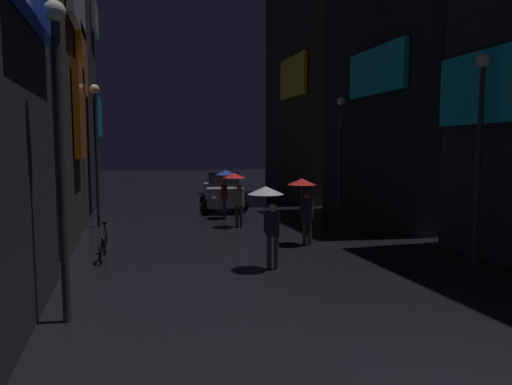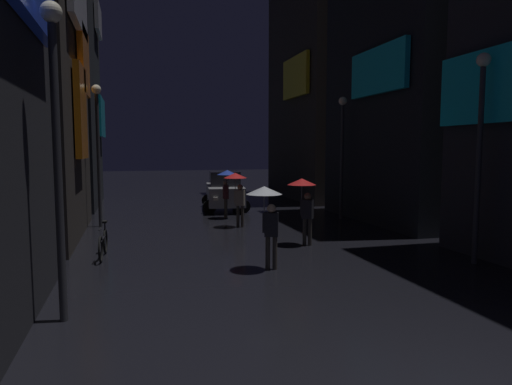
{
  "view_description": "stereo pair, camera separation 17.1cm",
  "coord_description": "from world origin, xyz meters",
  "px_view_note": "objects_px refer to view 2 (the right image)",
  "views": [
    {
      "loc": [
        -3.93,
        -4.16,
        3.06
      ],
      "look_at": [
        0.0,
        9.61,
        1.67
      ],
      "focal_mm": 32.0,
      "sensor_mm": 36.0,
      "label": 1
    },
    {
      "loc": [
        -3.77,
        -4.2,
        3.06
      ],
      "look_at": [
        0.0,
        9.61,
        1.67
      ],
      "focal_mm": 32.0,
      "sensor_mm": 36.0,
      "label": 2
    }
  ],
  "objects_px": {
    "streetlamp_right_far": "(342,143)",
    "pedestrian_near_crossing_red": "(237,184)",
    "bicycle_parked_at_storefront": "(103,244)",
    "pedestrian_far_right_blue": "(227,180)",
    "streetlamp_right_near": "(480,134)",
    "streetlamp_left_near": "(56,126)",
    "streetlamp_left_far": "(98,139)",
    "car_distant": "(225,191)",
    "pedestrian_midstreet_centre_clear": "(267,204)",
    "pedestrian_foreground_right_red": "(304,193)"
  },
  "relations": [
    {
      "from": "streetlamp_right_far",
      "to": "pedestrian_near_crossing_red",
      "type": "bearing_deg",
      "value": -169.42
    },
    {
      "from": "bicycle_parked_at_storefront",
      "to": "streetlamp_right_far",
      "type": "relative_size",
      "value": 0.35
    },
    {
      "from": "pedestrian_far_right_blue",
      "to": "pedestrian_near_crossing_red",
      "type": "height_order",
      "value": "same"
    },
    {
      "from": "streetlamp_right_near",
      "to": "streetlamp_left_near",
      "type": "distance_m",
      "value": 10.11
    },
    {
      "from": "streetlamp_left_near",
      "to": "streetlamp_left_far",
      "type": "distance_m",
      "value": 10.17
    },
    {
      "from": "streetlamp_right_near",
      "to": "streetlamp_right_far",
      "type": "relative_size",
      "value": 1.05
    },
    {
      "from": "bicycle_parked_at_storefront",
      "to": "car_distant",
      "type": "xyz_separation_m",
      "value": [
        5.29,
        9.02,
        0.54
      ]
    },
    {
      "from": "streetlamp_left_near",
      "to": "streetlamp_right_far",
      "type": "height_order",
      "value": "streetlamp_left_near"
    },
    {
      "from": "pedestrian_near_crossing_red",
      "to": "car_distant",
      "type": "relative_size",
      "value": 0.49
    },
    {
      "from": "pedestrian_far_right_blue",
      "to": "streetlamp_left_near",
      "type": "distance_m",
      "value": 12.32
    },
    {
      "from": "pedestrian_far_right_blue",
      "to": "streetlamp_right_far",
      "type": "height_order",
      "value": "streetlamp_right_far"
    },
    {
      "from": "bicycle_parked_at_storefront",
      "to": "streetlamp_left_far",
      "type": "xyz_separation_m",
      "value": [
        -0.4,
        5.37,
        3.04
      ]
    },
    {
      "from": "pedestrian_midstreet_centre_clear",
      "to": "car_distant",
      "type": "height_order",
      "value": "pedestrian_midstreet_centre_clear"
    },
    {
      "from": "streetlamp_left_near",
      "to": "streetlamp_right_far",
      "type": "distance_m",
      "value": 13.85
    },
    {
      "from": "car_distant",
      "to": "streetlamp_left_near",
      "type": "relative_size",
      "value": 0.78
    },
    {
      "from": "pedestrian_midstreet_centre_clear",
      "to": "car_distant",
      "type": "xyz_separation_m",
      "value": [
        1.23,
        11.46,
        -0.74
      ]
    },
    {
      "from": "pedestrian_foreground_right_red",
      "to": "streetlamp_right_near",
      "type": "height_order",
      "value": "streetlamp_right_near"
    },
    {
      "from": "pedestrian_near_crossing_red",
      "to": "bicycle_parked_at_storefront",
      "type": "relative_size",
      "value": 1.16
    },
    {
      "from": "pedestrian_far_right_blue",
      "to": "pedestrian_midstreet_centre_clear",
      "type": "bearing_deg",
      "value": -95.04
    },
    {
      "from": "pedestrian_foreground_right_red",
      "to": "streetlamp_left_far",
      "type": "distance_m",
      "value": 8.51
    },
    {
      "from": "pedestrian_foreground_right_red",
      "to": "pedestrian_far_right_blue",
      "type": "bearing_deg",
      "value": 101.08
    },
    {
      "from": "pedestrian_foreground_right_red",
      "to": "pedestrian_far_right_blue",
      "type": "height_order",
      "value": "same"
    },
    {
      "from": "pedestrian_midstreet_centre_clear",
      "to": "streetlamp_left_far",
      "type": "height_order",
      "value": "streetlamp_left_far"
    },
    {
      "from": "streetlamp_left_far",
      "to": "streetlamp_right_far",
      "type": "bearing_deg",
      "value": -3.38
    },
    {
      "from": "pedestrian_foreground_right_red",
      "to": "streetlamp_left_far",
      "type": "relative_size",
      "value": 0.39
    },
    {
      "from": "pedestrian_foreground_right_red",
      "to": "pedestrian_far_right_blue",
      "type": "xyz_separation_m",
      "value": [
        -1.2,
        6.14,
        0.0
      ]
    },
    {
      "from": "pedestrian_far_right_blue",
      "to": "bicycle_parked_at_storefront",
      "type": "bearing_deg",
      "value": -127.84
    },
    {
      "from": "pedestrian_far_right_blue",
      "to": "streetlamp_right_far",
      "type": "xyz_separation_m",
      "value": [
        4.78,
        -1.43,
        1.64
      ]
    },
    {
      "from": "pedestrian_near_crossing_red",
      "to": "streetlamp_left_near",
      "type": "bearing_deg",
      "value": -120.64
    },
    {
      "from": "pedestrian_far_right_blue",
      "to": "streetlamp_left_near",
      "type": "xyz_separation_m",
      "value": [
        -5.22,
        -11.01,
        1.77
      ]
    },
    {
      "from": "streetlamp_right_near",
      "to": "streetlamp_left_near",
      "type": "height_order",
      "value": "streetlamp_left_near"
    },
    {
      "from": "pedestrian_midstreet_centre_clear",
      "to": "streetlamp_right_far",
      "type": "xyz_separation_m",
      "value": [
        5.54,
        7.22,
        1.64
      ]
    },
    {
      "from": "streetlamp_left_far",
      "to": "streetlamp_right_far",
      "type": "height_order",
      "value": "streetlamp_left_far"
    },
    {
      "from": "car_distant",
      "to": "streetlamp_left_near",
      "type": "distance_m",
      "value": 15.16
    },
    {
      "from": "bicycle_parked_at_storefront",
      "to": "streetlamp_right_far",
      "type": "height_order",
      "value": "streetlamp_right_far"
    },
    {
      "from": "pedestrian_near_crossing_red",
      "to": "streetlamp_right_far",
      "type": "distance_m",
      "value": 5.21
    },
    {
      "from": "streetlamp_left_far",
      "to": "streetlamp_right_far",
      "type": "xyz_separation_m",
      "value": [
        10.0,
        -0.59,
        -0.12
      ]
    },
    {
      "from": "streetlamp_right_near",
      "to": "streetlamp_right_far",
      "type": "bearing_deg",
      "value": 90.0
    },
    {
      "from": "streetlamp_right_near",
      "to": "streetlamp_right_far",
      "type": "xyz_separation_m",
      "value": [
        0.0,
        8.08,
        -0.13
      ]
    },
    {
      "from": "pedestrian_foreground_right_red",
      "to": "car_distant",
      "type": "bearing_deg",
      "value": 94.72
    },
    {
      "from": "pedestrian_far_right_blue",
      "to": "pedestrian_near_crossing_red",
      "type": "xyz_separation_m",
      "value": [
        -0.09,
        -2.34,
        0.0
      ]
    },
    {
      "from": "pedestrian_far_right_blue",
      "to": "streetlamp_right_far",
      "type": "distance_m",
      "value": 5.25
    },
    {
      "from": "streetlamp_left_near",
      "to": "streetlamp_left_far",
      "type": "height_order",
      "value": "streetlamp_left_near"
    },
    {
      "from": "pedestrian_foreground_right_red",
      "to": "streetlamp_right_near",
      "type": "bearing_deg",
      "value": -43.33
    },
    {
      "from": "streetlamp_left_far",
      "to": "bicycle_parked_at_storefront",
      "type": "bearing_deg",
      "value": -85.73
    },
    {
      "from": "car_distant",
      "to": "streetlamp_right_near",
      "type": "relative_size",
      "value": 0.78
    },
    {
      "from": "pedestrian_foreground_right_red",
      "to": "streetlamp_left_near",
      "type": "height_order",
      "value": "streetlamp_left_near"
    },
    {
      "from": "bicycle_parked_at_storefront",
      "to": "streetlamp_right_far",
      "type": "bearing_deg",
      "value": 26.47
    },
    {
      "from": "pedestrian_near_crossing_red",
      "to": "streetlamp_right_near",
      "type": "height_order",
      "value": "streetlamp_right_near"
    },
    {
      "from": "car_distant",
      "to": "streetlamp_right_far",
      "type": "bearing_deg",
      "value": -44.53
    }
  ]
}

